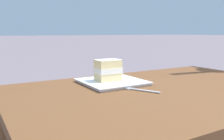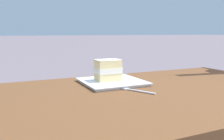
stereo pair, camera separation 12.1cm
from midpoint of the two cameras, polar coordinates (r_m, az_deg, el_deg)
The scene contains 4 objects.
patio_table at distance 1.17m, azimuth 8.97°, elevation -8.81°, with size 1.39×0.89×0.73m.
dessert_plate at distance 1.22m, azimuth -2.84°, elevation -2.80°, with size 0.29×0.29×0.02m.
cake_slice at distance 1.21m, azimuth -3.82°, elevation -0.04°, with size 0.12×0.09×0.10m.
dessert_fork at distance 1.07m, azimuth 3.02°, elevation -4.66°, with size 0.09×0.16×0.01m.
Camera 1 is at (-0.77, -0.83, 0.98)m, focal length 39.44 mm.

